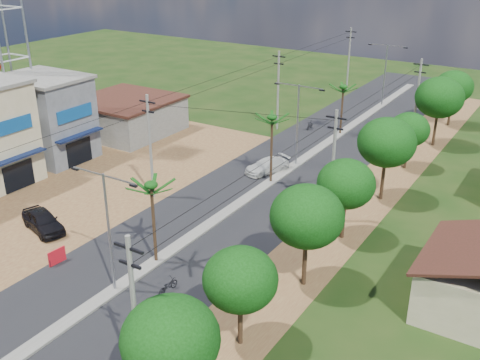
{
  "coord_description": "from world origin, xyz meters",
  "views": [
    {
      "loc": [
        22.41,
        -20.9,
        20.42
      ],
      "look_at": [
        0.99,
        13.2,
        3.0
      ],
      "focal_mm": 42.0,
      "sensor_mm": 36.0,
      "label": 1
    }
  ],
  "objects_px": {
    "car_parked_dark": "(43,221)",
    "roadside_sign": "(57,257)",
    "car_white_far": "(267,166)",
    "moto_rider_east": "(168,286)",
    "car_silver_mid": "(289,215)"
  },
  "relations": [
    {
      "from": "car_parked_dark",
      "to": "moto_rider_east",
      "type": "relative_size",
      "value": 2.8
    },
    {
      "from": "car_white_far",
      "to": "car_parked_dark",
      "type": "distance_m",
      "value": 20.85
    },
    {
      "from": "car_silver_mid",
      "to": "roadside_sign",
      "type": "distance_m",
      "value": 17.3
    },
    {
      "from": "car_silver_mid",
      "to": "roadside_sign",
      "type": "bearing_deg",
      "value": 38.24
    },
    {
      "from": "car_silver_mid",
      "to": "moto_rider_east",
      "type": "relative_size",
      "value": 2.51
    },
    {
      "from": "car_parked_dark",
      "to": "roadside_sign",
      "type": "xyz_separation_m",
      "value": [
        4.57,
        -2.69,
        -0.24
      ]
    },
    {
      "from": "car_white_far",
      "to": "moto_rider_east",
      "type": "bearing_deg",
      "value": -55.31
    },
    {
      "from": "car_white_far",
      "to": "car_parked_dark",
      "type": "height_order",
      "value": "car_parked_dark"
    },
    {
      "from": "car_white_far",
      "to": "moto_rider_east",
      "type": "height_order",
      "value": "car_white_far"
    },
    {
      "from": "car_silver_mid",
      "to": "moto_rider_east",
      "type": "distance_m",
      "value": 12.5
    },
    {
      "from": "moto_rider_east",
      "to": "car_silver_mid",
      "type": "bearing_deg",
      "value": -95.8
    },
    {
      "from": "car_silver_mid",
      "to": "car_white_far",
      "type": "xyz_separation_m",
      "value": [
        -6.5,
        7.96,
        -0.03
      ]
    },
    {
      "from": "car_silver_mid",
      "to": "car_parked_dark",
      "type": "distance_m",
      "value": 18.72
    },
    {
      "from": "car_parked_dark",
      "to": "roadside_sign",
      "type": "height_order",
      "value": "car_parked_dark"
    },
    {
      "from": "car_parked_dark",
      "to": "car_silver_mid",
      "type": "bearing_deg",
      "value": -36.82
    }
  ]
}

